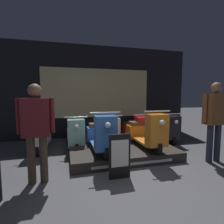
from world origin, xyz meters
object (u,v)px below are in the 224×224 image
object	(u,v)px
scooter_backrow_4	(163,129)
scooter_backrow_3	(136,131)
scooter_backrow_1	(75,134)
price_sign_board	(120,156)
scooter_display_right	(146,132)
person_right_browsing	(215,115)
scooter_backrow_2	(107,133)
scooter_display_left	(100,135)
person_left_browsing	(36,125)
scooter_backrow_0	(40,136)

from	to	relation	value
scooter_backrow_4	scooter_backrow_3	bearing A→B (deg)	180.00
scooter_backrow_1	price_sign_board	size ratio (longest dim) A/B	2.00
scooter_display_right	scooter_backrow_4	world-z (taller)	scooter_display_right
scooter_backrow_1	person_right_browsing	xyz separation A→B (m)	(2.90, -1.92, 0.69)
scooter_backrow_2	scooter_backrow_4	world-z (taller)	same
scooter_display_left	scooter_backrow_3	size ratio (longest dim) A/B	1.00
scooter_display_right	price_sign_board	xyz separation A→B (m)	(-0.97, -0.97, -0.17)
scooter_display_left	person_left_browsing	bearing A→B (deg)	-148.50
scooter_display_left	scooter_backrow_0	distance (m)	1.86
scooter_backrow_4	person_left_browsing	distance (m)	4.05
scooter_backrow_0	scooter_backrow_2	distance (m)	1.86
scooter_backrow_4	person_left_browsing	size ratio (longest dim) A/B	0.96
scooter_backrow_1	person_right_browsing	bearing A→B (deg)	-33.44
person_right_browsing	scooter_display_left	bearing A→B (deg)	162.65
scooter_backrow_1	scooter_backrow_4	size ratio (longest dim) A/B	1.00
scooter_backrow_2	person_right_browsing	xyz separation A→B (m)	(1.97, -1.92, 0.69)
scooter_backrow_1	scooter_backrow_2	distance (m)	0.93
scooter_backrow_2	person_right_browsing	world-z (taller)	person_right_browsing
price_sign_board	scooter_backrow_4	bearing A→B (deg)	44.99
scooter_backrow_0	scooter_backrow_4	world-z (taller)	same
scooter_display_right	scooter_backrow_1	distance (m)	2.01
scooter_display_left	price_sign_board	bearing A→B (deg)	-81.01
scooter_backrow_4	person_right_browsing	xyz separation A→B (m)	(0.11, -1.92, 0.69)
person_right_browsing	price_sign_board	bearing A→B (deg)	-174.41
scooter_backrow_0	scooter_backrow_3	size ratio (longest dim) A/B	1.00
scooter_display_right	scooter_backrow_0	size ratio (longest dim) A/B	1.00
scooter_backrow_1	person_right_browsing	distance (m)	3.54
scooter_display_left	person_left_browsing	world-z (taller)	person_left_browsing
scooter_display_left	scooter_backrow_1	distance (m)	1.29
scooter_display_right	scooter_backrow_0	bearing A→B (deg)	155.46
scooter_backrow_4	price_sign_board	distance (m)	3.02
scooter_backrow_2	scooter_backrow_1	bearing A→B (deg)	180.00
scooter_display_right	person_right_browsing	distance (m)	1.56
scooter_display_left	person_right_browsing	bearing A→B (deg)	-17.35
scooter_backrow_4	person_right_browsing	distance (m)	2.04
scooter_backrow_0	scooter_backrow_1	world-z (taller)	same
scooter_display_left	person_right_browsing	size ratio (longest dim) A/B	0.91
scooter_backrow_1	scooter_backrow_4	world-z (taller)	same
scooter_backrow_1	scooter_backrow_4	bearing A→B (deg)	0.00
scooter_backrow_3	person_right_browsing	world-z (taller)	person_right_browsing
person_right_browsing	scooter_backrow_3	bearing A→B (deg)	118.53
scooter_backrow_4	price_sign_board	bearing A→B (deg)	-135.01
price_sign_board	scooter_display_left	bearing A→B (deg)	98.99
scooter_backrow_2	scooter_backrow_4	bearing A→B (deg)	0.00
person_left_browsing	person_right_browsing	size ratio (longest dim) A/B	0.95
scooter_display_left	scooter_backrow_3	xyz separation A→B (m)	(1.36, 1.17, -0.21)
scooter_display_left	scooter_backrow_0	bearing A→B (deg)	140.82
scooter_display_left	scooter_backrow_2	size ratio (longest dim) A/B	1.00
scooter_backrow_1	scooter_display_right	bearing A→B (deg)	-35.69
price_sign_board	scooter_backrow_0	bearing A→B (deg)	126.55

